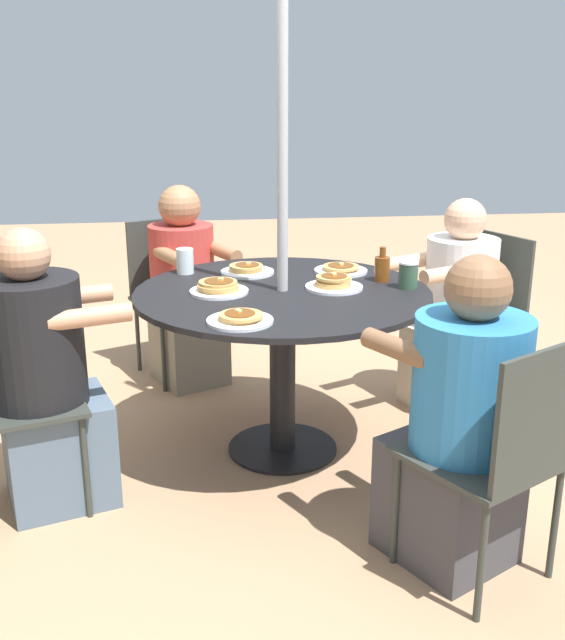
# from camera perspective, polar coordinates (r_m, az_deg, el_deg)

# --- Properties ---
(ground_plane) EXTENTS (12.00, 12.00, 0.00)m
(ground_plane) POSITION_cam_1_polar(r_m,az_deg,el_deg) (3.44, 0.00, -9.80)
(ground_plane) COLOR tan
(patio_table) EXTENTS (1.26, 1.26, 0.75)m
(patio_table) POSITION_cam_1_polar(r_m,az_deg,el_deg) (3.21, 0.00, 0.01)
(patio_table) COLOR black
(patio_table) RESTS_ON ground
(umbrella_pole) EXTENTS (0.05, 0.05, 2.33)m
(umbrella_pole) POSITION_cam_1_polar(r_m,az_deg,el_deg) (3.09, 0.00, 9.73)
(umbrella_pole) COLOR #ADADB2
(umbrella_pole) RESTS_ON ground
(patio_chair_north) EXTENTS (0.57, 0.57, 0.86)m
(patio_chair_north) POSITION_cam_1_polar(r_m,az_deg,el_deg) (4.24, -8.40, 2.50)
(patio_chair_north) COLOR #333833
(patio_chair_north) RESTS_ON ground
(diner_north) EXTENTS (0.59, 0.52, 1.08)m
(diner_north) POSITION_cam_1_polar(r_m,az_deg,el_deg) (4.09, -7.42, 1.95)
(diner_north) COLOR gray
(diner_north) RESTS_ON ground
(diner_east) EXTENTS (0.50, 0.57, 1.10)m
(diner_east) POSITION_cam_1_polar(r_m,az_deg,el_deg) (2.99, -17.65, -4.73)
(diner_east) COLOR slate
(diner_east) RESTS_ON ground
(patio_chair_south) EXTENTS (0.59, 0.59, 0.86)m
(patio_chair_south) POSITION_cam_1_polar(r_m,az_deg,el_deg) (2.47, 16.43, -9.37)
(patio_chair_south) COLOR #333833
(patio_chair_south) RESTS_ON ground
(diner_south) EXTENTS (0.58, 0.55, 1.09)m
(diner_south) POSITION_cam_1_polar(r_m,az_deg,el_deg) (2.57, 13.34, -8.19)
(diner_south) COLOR #3D3D42
(diner_south) RESTS_ON ground
(patio_chair_west) EXTENTS (0.57, 0.57, 0.86)m
(patio_chair_west) POSITION_cam_1_polar(r_m,az_deg,el_deg) (3.95, 14.81, 0.95)
(patio_chair_west) COLOR #333833
(patio_chair_west) RESTS_ON ground
(diner_west) EXTENTS (0.51, 0.59, 1.06)m
(diner_west) POSITION_cam_1_polar(r_m,az_deg,el_deg) (3.83, 12.94, 0.37)
(diner_west) COLOR beige
(diner_west) RESTS_ON ground
(pancake_plate_a) EXTENTS (0.25, 0.25, 0.06)m
(pancake_plate_a) POSITION_cam_1_polar(r_m,az_deg,el_deg) (3.14, -4.89, 2.46)
(pancake_plate_a) COLOR white
(pancake_plate_a) RESTS_ON patio_table
(pancake_plate_b) EXTENTS (0.25, 0.25, 0.05)m
(pancake_plate_b) POSITION_cam_1_polar(r_m,az_deg,el_deg) (3.46, -2.73, 3.84)
(pancake_plate_b) COLOR white
(pancake_plate_b) RESTS_ON patio_table
(pancake_plate_c) EXTENTS (0.25, 0.25, 0.07)m
(pancake_plate_c) POSITION_cam_1_polar(r_m,az_deg,el_deg) (3.20, 3.91, 2.81)
(pancake_plate_c) COLOR white
(pancake_plate_c) RESTS_ON patio_table
(pancake_plate_d) EXTENTS (0.25, 0.25, 0.04)m
(pancake_plate_d) POSITION_cam_1_polar(r_m,az_deg,el_deg) (3.49, 4.45, 3.87)
(pancake_plate_d) COLOR white
(pancake_plate_d) RESTS_ON patio_table
(pancake_plate_e) EXTENTS (0.25, 0.25, 0.05)m
(pancake_plate_e) POSITION_cam_1_polar(r_m,az_deg,el_deg) (2.74, -3.26, 0.10)
(pancake_plate_e) COLOR white
(pancake_plate_e) RESTS_ON patio_table
(syrup_bottle) EXTENTS (0.09, 0.07, 0.15)m
(syrup_bottle) POSITION_cam_1_polar(r_m,az_deg,el_deg) (3.34, 7.59, 3.96)
(syrup_bottle) COLOR brown
(syrup_bottle) RESTS_ON patio_table
(coffee_cup) EXTENTS (0.08, 0.08, 0.12)m
(coffee_cup) POSITION_cam_1_polar(r_m,az_deg,el_deg) (3.23, 9.56, 3.41)
(coffee_cup) COLOR #33513D
(coffee_cup) RESTS_ON patio_table
(drinking_glass_a) EXTENTS (0.08, 0.08, 0.12)m
(drinking_glass_a) POSITION_cam_1_polar(r_m,az_deg,el_deg) (3.47, -7.44, 4.48)
(drinking_glass_a) COLOR silver
(drinking_glass_a) RESTS_ON patio_table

